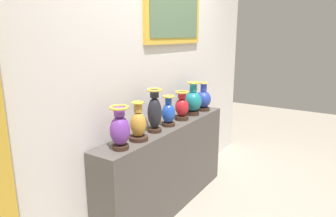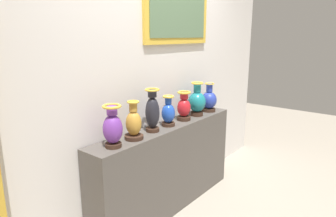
% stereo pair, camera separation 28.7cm
% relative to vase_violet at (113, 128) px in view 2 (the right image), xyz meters
% --- Properties ---
extents(ground_plane, '(10.28, 10.28, 0.00)m').
position_rel_vase_violet_xyz_m(ground_plane, '(0.72, 0.03, -1.04)').
color(ground_plane, gray).
extents(display_shelf, '(1.85, 0.29, 0.88)m').
position_rel_vase_violet_xyz_m(display_shelf, '(0.72, 0.03, -0.60)').
color(display_shelf, '#4C4742').
rests_on(display_shelf, ground_plane).
extents(back_wall, '(4.28, 0.14, 2.68)m').
position_rel_vase_violet_xyz_m(back_wall, '(0.73, 0.23, 0.31)').
color(back_wall, silver).
rests_on(back_wall, ground_plane).
extents(vase_violet, '(0.15, 0.15, 0.34)m').
position_rel_vase_violet_xyz_m(vase_violet, '(0.00, 0.00, 0.00)').
color(vase_violet, '#382319').
rests_on(vase_violet, display_shelf).
extents(vase_ochre, '(0.16, 0.16, 0.33)m').
position_rel_vase_violet_xyz_m(vase_ochre, '(0.23, 0.01, -0.03)').
color(vase_ochre, '#382319').
rests_on(vase_ochre, display_shelf).
extents(vase_onyx, '(0.13, 0.13, 0.39)m').
position_rel_vase_violet_xyz_m(vase_onyx, '(0.49, 0.02, 0.03)').
color(vase_onyx, '#382319').
rests_on(vase_onyx, display_shelf).
extents(vase_sapphire, '(0.13, 0.13, 0.30)m').
position_rel_vase_violet_xyz_m(vase_sapphire, '(0.71, 0.02, -0.03)').
color(vase_sapphire, '#382319').
rests_on(vase_sapphire, display_shelf).
extents(vase_crimson, '(0.14, 0.14, 0.30)m').
position_rel_vase_violet_xyz_m(vase_crimson, '(0.96, 0.02, -0.02)').
color(vase_crimson, '#382319').
rests_on(vase_crimson, display_shelf).
extents(vase_teal, '(0.19, 0.19, 0.36)m').
position_rel_vase_violet_xyz_m(vase_teal, '(1.20, 0.02, -0.00)').
color(vase_teal, '#382319').
rests_on(vase_teal, display_shelf).
extents(vase_cobalt, '(0.17, 0.17, 0.32)m').
position_rel_vase_violet_xyz_m(vase_cobalt, '(1.44, 0.02, -0.03)').
color(vase_cobalt, '#382319').
rests_on(vase_cobalt, display_shelf).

